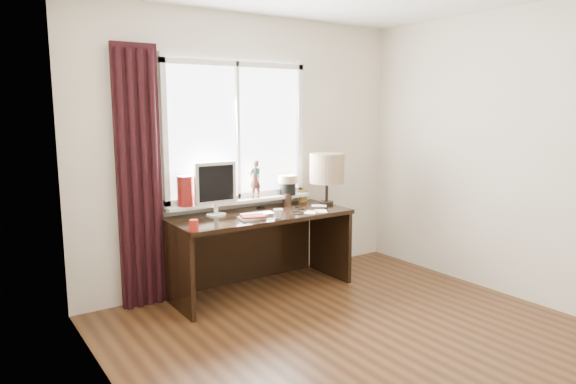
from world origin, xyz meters
TOP-DOWN VIEW (x-y plane):
  - floor at (0.00, 0.00)m, footprint 3.50×4.00m
  - wall_back at (0.00, 2.00)m, footprint 3.50×0.00m
  - wall_left at (-1.75, 0.00)m, footprint 0.00×4.00m
  - wall_right at (1.75, 0.00)m, footprint 0.00×4.00m
  - laptop at (-0.17, 1.56)m, footprint 0.33×0.23m
  - mug at (-0.08, 1.37)m, footprint 0.12×0.12m
  - red_cup at (-0.90, 1.33)m, footprint 0.07×0.07m
  - window at (-0.15, 1.95)m, footprint 1.52×0.22m
  - curtain at (-1.13, 1.91)m, footprint 0.38×0.09m
  - desk at (-0.10, 1.73)m, footprint 1.70×0.70m
  - monitor at (-0.48, 1.78)m, footprint 0.40×0.18m
  - notebook_stack at (-0.28, 1.47)m, footprint 0.25×0.21m
  - brush_holder at (0.34, 1.84)m, footprint 0.09×0.09m
  - icon_frame at (0.58, 1.90)m, footprint 0.10×0.03m
  - table_lamp at (0.70, 1.65)m, footprint 0.35×0.35m
  - loose_papers at (0.44, 1.48)m, footprint 0.45×0.41m
  - desk_cables at (0.20, 1.60)m, footprint 0.43×0.55m

SIDE VIEW (x-z plane):
  - floor at x=0.00m, z-range 0.00..0.00m
  - desk at x=-0.10m, z-range 0.13..0.88m
  - loose_papers at x=0.44m, z-range 0.75..0.75m
  - desk_cables at x=0.20m, z-range 0.75..0.76m
  - laptop at x=-0.17m, z-range 0.75..0.77m
  - notebook_stack at x=-0.28m, z-range 0.75..0.78m
  - mug at x=-0.08m, z-range 0.75..0.84m
  - red_cup at x=-0.90m, z-range 0.75..0.84m
  - brush_holder at x=0.34m, z-range 0.69..0.94m
  - icon_frame at x=0.58m, z-range 0.75..0.88m
  - monitor at x=-0.48m, z-range 0.78..1.27m
  - table_lamp at x=0.70m, z-range 0.85..1.37m
  - curtain at x=-1.13m, z-range -0.01..2.24m
  - wall_back at x=0.00m, z-range 0.00..2.60m
  - wall_left at x=-1.75m, z-range 0.00..2.60m
  - wall_right at x=1.75m, z-range 0.00..2.60m
  - window at x=-0.15m, z-range 0.60..2.00m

